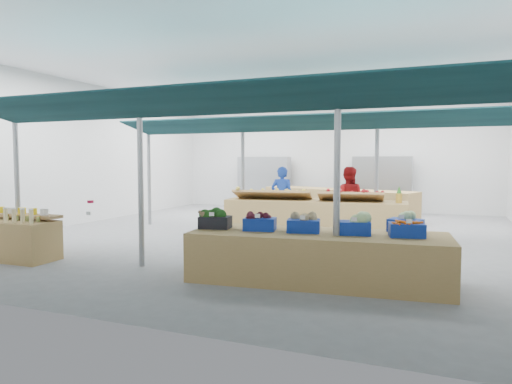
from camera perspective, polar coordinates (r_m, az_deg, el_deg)
floor at (r=11.55m, az=1.91°, el=-5.43°), size 13.00×13.00×0.00m
hall at (r=12.78m, az=4.17°, el=7.37°), size 13.00×13.00×13.00m
pole_grid at (r=9.49m, az=2.55°, el=3.51°), size 10.00×4.60×3.00m
awnings at (r=9.54m, az=2.57°, el=9.34°), size 9.50×7.08×0.30m
back_shelving_left at (r=17.91m, az=1.01°, el=1.14°), size 2.00×0.50×2.00m
back_shelving_right at (r=16.83m, az=15.46°, el=0.82°), size 2.00×0.50×2.00m
bottle_shelf at (r=9.88m, az=-27.83°, el=-5.08°), size 1.70×1.09×1.02m
veg_counter at (r=7.24m, az=7.67°, el=-8.07°), size 4.06×1.71×0.77m
fruit_counter at (r=11.16m, az=7.30°, el=-3.40°), size 4.37×1.34×0.92m
far_counter at (r=15.28m, az=10.07°, el=-1.40°), size 5.30×2.68×0.94m
crate_stack at (r=7.69m, az=12.00°, el=-7.79°), size 0.63×0.51×0.66m
vendor_left at (r=12.51m, az=3.28°, el=-0.73°), size 0.66×0.46×1.72m
vendor_right at (r=12.06m, az=11.41°, el=-0.98°), size 0.88×0.71×1.72m
crate_broccoli at (r=7.58m, az=-5.11°, el=-3.35°), size 0.56×0.45×0.35m
crate_beets at (r=7.34m, az=0.49°, el=-3.77°), size 0.56×0.45×0.29m
crate_celeriac at (r=7.18m, az=5.98°, el=-3.87°), size 0.56×0.45×0.31m
crate_cabbage at (r=7.09m, az=12.11°, el=-3.93°), size 0.56×0.45×0.35m
crate_carrots at (r=7.08m, az=18.32°, el=-4.44°), size 0.56×0.45×0.29m
sparrow at (r=7.51m, az=-6.73°, el=-2.74°), size 0.12×0.09×0.11m
pole_ribbon at (r=9.26m, az=-20.01°, el=-1.28°), size 0.12×0.12×0.28m
apple_heap_yellow at (r=11.23m, az=2.08°, el=-0.10°), size 1.98×0.97×0.27m
apple_heap_red at (r=10.87m, az=11.76°, el=-0.32°), size 1.59×0.91×0.27m
pineapple at (r=10.81m, az=17.44°, el=-0.36°), size 0.14×0.14×0.39m
crate_extra at (r=7.56m, az=18.19°, el=-3.63°), size 0.56×0.45×0.32m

